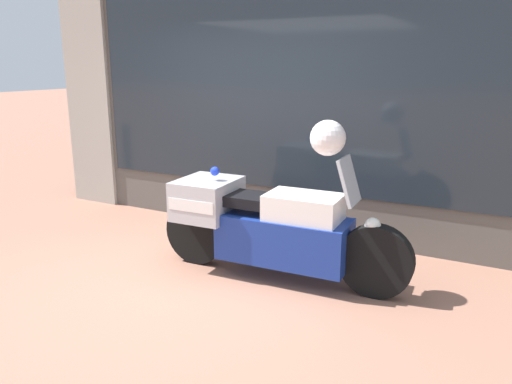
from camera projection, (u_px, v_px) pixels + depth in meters
ground_plane at (170, 283)px, 4.65m from camera, size 60.00×60.00×0.00m
shop_building at (240, 87)px, 6.10m from camera, size 6.20×0.55×3.38m
window_display at (290, 190)px, 6.12m from camera, size 4.98×0.30×1.96m
paramedic_motorcycle at (265, 224)px, 4.70m from camera, size 2.46×0.65×1.21m
white_helmet at (328, 138)px, 4.24m from camera, size 0.31×0.31×0.31m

